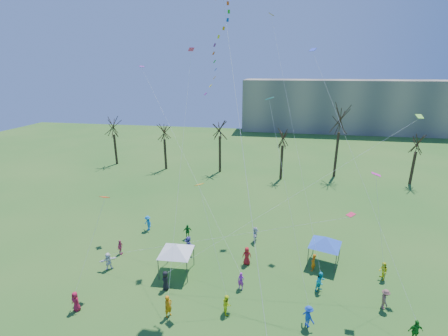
% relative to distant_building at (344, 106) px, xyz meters
% --- Properties ---
extents(ground, '(160.00, 160.00, 0.00)m').
position_rel_distant_building_xyz_m(ground, '(-22.00, -82.00, -7.50)').
color(ground, '#26601E').
rests_on(ground, ground).
extents(distant_building, '(60.00, 14.00, 15.00)m').
position_rel_distant_building_xyz_m(distant_building, '(0.00, 0.00, 0.00)').
color(distant_building, gray).
rests_on(distant_building, ground).
extents(bare_tree_row, '(69.11, 9.04, 12.41)m').
position_rel_distant_building_xyz_m(bare_tree_row, '(-18.41, -45.80, -0.17)').
color(bare_tree_row, black).
rests_on(bare_tree_row, ground).
extents(big_box_kite, '(3.55, 7.61, 25.83)m').
position_rel_distant_building_xyz_m(big_box_kite, '(-23.94, -73.93, 12.01)').
color(big_box_kite, '#F04810').
rests_on(big_box_kite, ground).
extents(canopy_tent_white, '(4.04, 4.04, 3.03)m').
position_rel_distant_building_xyz_m(canopy_tent_white, '(-27.88, -75.56, -4.93)').
color(canopy_tent_white, '#3F3F44').
rests_on(canopy_tent_white, ground).
extents(canopy_tent_blue, '(3.72, 3.72, 2.92)m').
position_rel_distant_building_xyz_m(canopy_tent_blue, '(-14.17, -71.73, -5.02)').
color(canopy_tent_blue, '#3F3F44').
rests_on(canopy_tent_blue, ground).
extents(festival_crowd, '(26.69, 14.08, 1.86)m').
position_rel_distant_building_xyz_m(festival_crowd, '(-22.93, -74.93, -6.63)').
color(festival_crowd, '#B21634').
rests_on(festival_crowd, ground).
extents(small_kites_aloft, '(27.70, 19.23, 32.58)m').
position_rel_distant_building_xyz_m(small_kites_aloft, '(-21.33, -71.55, 5.97)').
color(small_kites_aloft, '#ED3C0C').
rests_on(small_kites_aloft, ground).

